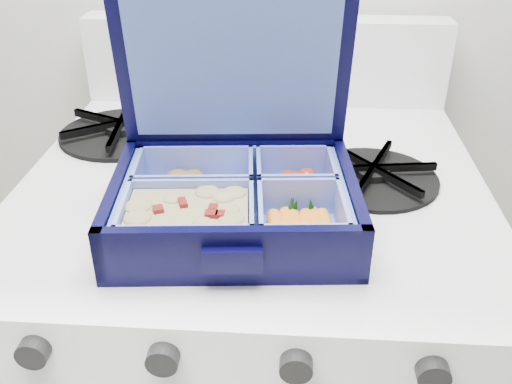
# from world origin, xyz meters

# --- Properties ---
(bento_box) EXTENTS (0.27, 0.22, 0.06)m
(bento_box) POSITION_xyz_m (-0.25, 1.56, 0.90)
(bento_box) COLOR black
(bento_box) RESTS_ON stove
(burner_grate) EXTENTS (0.19, 0.19, 0.02)m
(burner_grate) POSITION_xyz_m (-0.08, 1.68, 0.88)
(burner_grate) COLOR black
(burner_grate) RESTS_ON stove
(burner_grate_rear) EXTENTS (0.24, 0.24, 0.02)m
(burner_grate_rear) POSITION_xyz_m (-0.43, 1.79, 0.88)
(burner_grate_rear) COLOR black
(burner_grate_rear) RESTS_ON stove
(fork) EXTENTS (0.17, 0.12, 0.01)m
(fork) POSITION_xyz_m (-0.22, 1.72, 0.87)
(fork) COLOR silver
(fork) RESTS_ON stove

